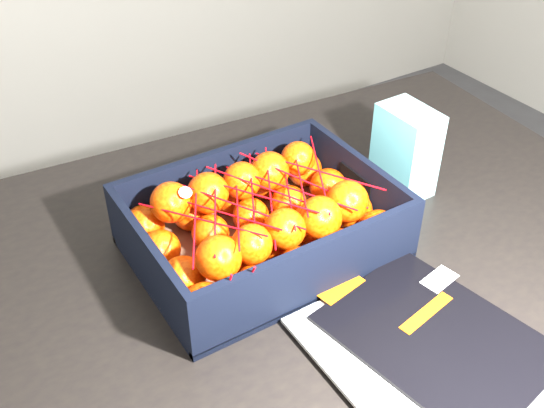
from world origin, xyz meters
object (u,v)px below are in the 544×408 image
table (296,282)px  magazine_stack (421,348)px  retail_carton (405,150)px  produce_crate (262,233)px

table → magazine_stack: 0.30m
retail_carton → produce_crate: bearing=-178.1°
table → retail_carton: 0.30m
produce_crate → table: bearing=-5.3°
table → produce_crate: produce_crate is taller
magazine_stack → retail_carton: retail_carton is taller
table → magazine_stack: (0.01, -0.28, 0.11)m
table → retail_carton: (0.24, 0.02, 0.18)m
table → magazine_stack: bearing=-88.7°
magazine_stack → produce_crate: (-0.07, 0.29, 0.03)m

